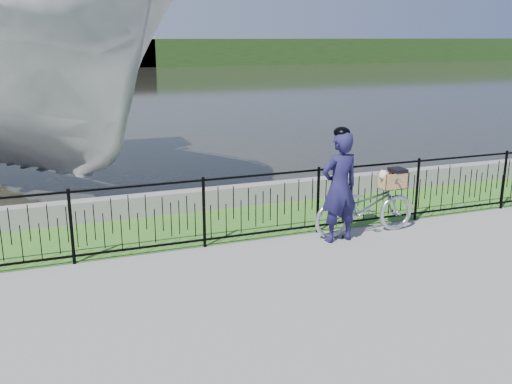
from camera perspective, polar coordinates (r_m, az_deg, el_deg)
name	(u,v)px	position (r m, az deg, el deg)	size (l,w,h in m)	color
ground	(304,276)	(8.13, 4.84, -8.34)	(120.00, 120.00, 0.00)	gray
grass_strip	(243,221)	(10.38, -1.30, -2.95)	(60.00, 2.00, 0.01)	#3A7123
water	(91,87)	(39.97, -16.14, 10.03)	(120.00, 120.00, 0.00)	black
quay_wall	(226,197)	(11.23, -3.00, -0.50)	(60.00, 0.30, 0.40)	gray
fence	(263,206)	(9.31, 0.71, -1.41)	(14.00, 0.06, 1.15)	black
far_treeline	(68,53)	(66.81, -18.31, 13.04)	(120.00, 6.00, 3.00)	#234018
far_building_right	(126,52)	(65.88, -12.90, 13.48)	(6.00, 3.00, 3.20)	#AE9E8C
bicycle_rig	(365,206)	(9.78, 10.88, -1.34)	(1.86, 0.65, 1.11)	#B6BDC3
cyclist	(340,186)	(9.26, 8.35, 0.59)	(0.70, 0.49, 1.88)	#1A1740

